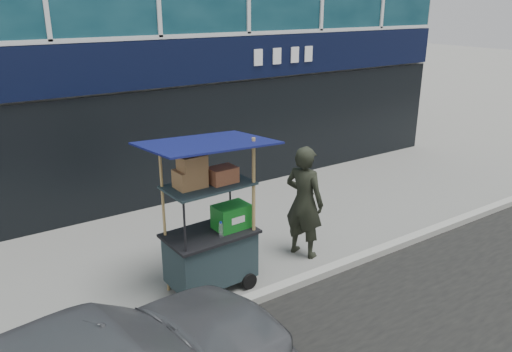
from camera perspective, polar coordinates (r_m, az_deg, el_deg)
ground at (r=7.74m, az=2.66°, el=-12.18°), size 80.00×80.00×0.00m
curb at (r=7.57m, az=3.58°, el=-12.44°), size 80.00×0.18×0.12m
vendor_cart at (r=7.29m, az=-5.12°, el=-7.00°), size 1.78×1.29×2.33m
vendor_man at (r=8.19m, az=5.53°, el=-2.96°), size 0.66×0.80×1.89m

